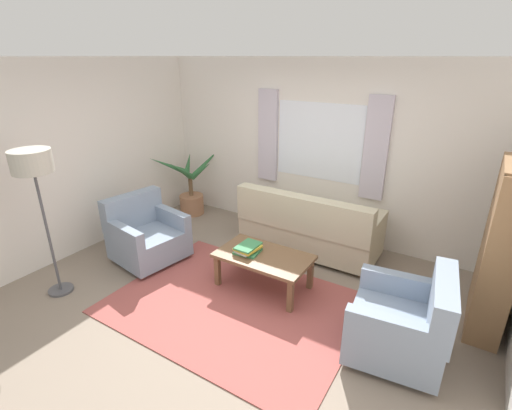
% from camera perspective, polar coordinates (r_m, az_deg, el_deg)
% --- Properties ---
extents(ground_plane, '(6.24, 6.24, 0.00)m').
position_cam_1_polar(ground_plane, '(4.34, -3.42, -15.01)').
color(ground_plane, gray).
extents(wall_back, '(5.32, 0.12, 2.60)m').
position_cam_1_polar(wall_back, '(5.62, 9.73, 8.16)').
color(wall_back, silver).
rests_on(wall_back, ground_plane).
extents(wall_left, '(0.12, 4.40, 2.60)m').
position_cam_1_polar(wall_left, '(5.63, -26.65, 6.16)').
color(wall_left, silver).
rests_on(wall_left, ground_plane).
extents(window_with_curtains, '(1.98, 0.07, 1.40)m').
position_cam_1_polar(window_with_curtains, '(5.51, 9.49, 9.50)').
color(window_with_curtains, white).
extents(area_rug, '(2.67, 1.97, 0.01)m').
position_cam_1_polar(area_rug, '(4.34, -3.42, -14.95)').
color(area_rug, '#9E4C47').
rests_on(area_rug, ground_plane).
extents(couch, '(1.90, 0.82, 0.92)m').
position_cam_1_polar(couch, '(5.25, 7.97, -3.53)').
color(couch, '#BCB293').
rests_on(couch, ground_plane).
extents(armchair_left, '(0.94, 0.96, 0.88)m').
position_cam_1_polar(armchair_left, '(5.26, -16.49, -4.44)').
color(armchair_left, gray).
rests_on(armchair_left, ground_plane).
extents(armchair_right, '(0.91, 0.93, 0.88)m').
position_cam_1_polar(armchair_right, '(3.78, 21.70, -16.51)').
color(armchair_right, gray).
rests_on(armchair_right, ground_plane).
extents(coffee_table, '(1.10, 0.64, 0.44)m').
position_cam_1_polar(coffee_table, '(4.42, 1.18, -8.27)').
color(coffee_table, brown).
rests_on(coffee_table, ground_plane).
extents(book_stack_on_table, '(0.30, 0.32, 0.09)m').
position_cam_1_polar(book_stack_on_table, '(4.43, -1.25, -6.70)').
color(book_stack_on_table, '#387F4C').
rests_on(book_stack_on_table, coffee_table).
extents(potted_plant, '(0.94, 1.22, 1.15)m').
position_cam_1_polar(potted_plant, '(6.58, -9.94, 2.08)').
color(potted_plant, '#9E6B4C').
rests_on(potted_plant, ground_plane).
extents(bookshelf, '(0.30, 0.94, 1.72)m').
position_cam_1_polar(bookshelf, '(4.36, 32.73, -6.64)').
color(bookshelf, olive).
rests_on(bookshelf, ground_plane).
extents(standing_lamp, '(0.41, 0.41, 1.71)m').
position_cam_1_polar(standing_lamp, '(4.54, -30.91, 4.45)').
color(standing_lamp, '#4C4C51').
rests_on(standing_lamp, ground_plane).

